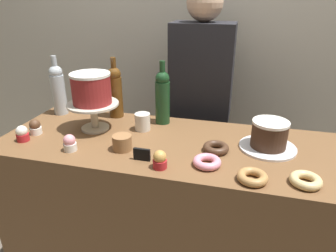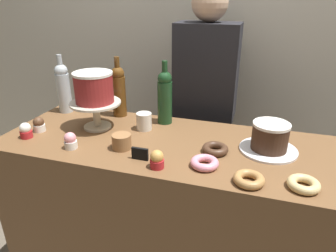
% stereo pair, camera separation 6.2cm
% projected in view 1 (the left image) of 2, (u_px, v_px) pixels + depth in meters
% --- Properties ---
extents(back_wall, '(6.00, 0.05, 2.60)m').
position_uv_depth(back_wall, '(201.00, 34.00, 2.01)').
color(back_wall, beige).
rests_on(back_wall, ground_plane).
extents(display_counter, '(1.57, 0.60, 0.92)m').
position_uv_depth(display_counter, '(168.00, 221.00, 1.57)').
color(display_counter, brown).
rests_on(display_counter, ground_plane).
extents(cake_stand_pedestal, '(0.25, 0.25, 0.14)m').
position_uv_depth(cake_stand_pedestal, '(94.00, 111.00, 1.48)').
color(cake_stand_pedestal, beige).
rests_on(cake_stand_pedestal, display_counter).
extents(white_layer_cake, '(0.19, 0.19, 0.15)m').
position_uv_depth(white_layer_cake, '(91.00, 88.00, 1.43)').
color(white_layer_cake, maroon).
rests_on(white_layer_cake, cake_stand_pedestal).
extents(silver_serving_platter, '(0.25, 0.25, 0.01)m').
position_uv_depth(silver_serving_platter, '(267.00, 147.00, 1.33)').
color(silver_serving_platter, white).
rests_on(silver_serving_platter, display_counter).
extents(chocolate_round_cake, '(0.15, 0.15, 0.12)m').
position_uv_depth(chocolate_round_cake, '(269.00, 134.00, 1.30)').
color(chocolate_round_cake, '#3D2619').
rests_on(chocolate_round_cake, silver_serving_platter).
extents(wine_bottle_clear, '(0.08, 0.08, 0.33)m').
position_uv_depth(wine_bottle_clear, '(58.00, 89.00, 1.66)').
color(wine_bottle_clear, '#B2BCC1').
rests_on(wine_bottle_clear, display_counter).
extents(wine_bottle_amber, '(0.08, 0.08, 0.33)m').
position_uv_depth(wine_bottle_amber, '(115.00, 91.00, 1.62)').
color(wine_bottle_amber, '#5B3814').
rests_on(wine_bottle_amber, display_counter).
extents(wine_bottle_green, '(0.08, 0.08, 0.33)m').
position_uv_depth(wine_bottle_green, '(163.00, 96.00, 1.54)').
color(wine_bottle_green, '#193D1E').
rests_on(wine_bottle_green, display_counter).
extents(cupcake_chocolate, '(0.06, 0.06, 0.07)m').
position_uv_depth(cupcake_chocolate, '(35.00, 127.00, 1.45)').
color(cupcake_chocolate, white).
rests_on(cupcake_chocolate, display_counter).
extents(cupcake_caramel, '(0.06, 0.06, 0.07)m').
position_uv_depth(cupcake_caramel, '(160.00, 160.00, 1.17)').
color(cupcake_caramel, red).
rests_on(cupcake_caramel, display_counter).
extents(cupcake_strawberry, '(0.06, 0.06, 0.07)m').
position_uv_depth(cupcake_strawberry, '(70.00, 143.00, 1.30)').
color(cupcake_strawberry, white).
rests_on(cupcake_strawberry, display_counter).
extents(cupcake_vanilla, '(0.06, 0.06, 0.07)m').
position_uv_depth(cupcake_vanilla, '(22.00, 134.00, 1.38)').
color(cupcake_vanilla, red).
rests_on(cupcake_vanilla, display_counter).
extents(donut_pink, '(0.11, 0.11, 0.03)m').
position_uv_depth(donut_pink, '(207.00, 162.00, 1.19)').
color(donut_pink, pink).
rests_on(donut_pink, display_counter).
extents(donut_glazed, '(0.11, 0.11, 0.03)m').
position_uv_depth(donut_glazed, '(306.00, 180.00, 1.07)').
color(donut_glazed, '#E0C17F').
rests_on(donut_glazed, display_counter).
extents(donut_chocolate, '(0.11, 0.11, 0.03)m').
position_uv_depth(donut_chocolate, '(216.00, 148.00, 1.30)').
color(donut_chocolate, '#472D1E').
rests_on(donut_chocolate, display_counter).
extents(donut_maple, '(0.11, 0.11, 0.03)m').
position_uv_depth(donut_maple, '(252.00, 177.00, 1.09)').
color(donut_maple, '#B27F47').
rests_on(donut_maple, display_counter).
extents(cookie_stack, '(0.08, 0.08, 0.07)m').
position_uv_depth(cookie_stack, '(122.00, 143.00, 1.31)').
color(cookie_stack, olive).
rests_on(cookie_stack, display_counter).
extents(price_sign_chalkboard, '(0.07, 0.01, 0.05)m').
position_uv_depth(price_sign_chalkboard, '(142.00, 154.00, 1.22)').
color(price_sign_chalkboard, black).
rests_on(price_sign_chalkboard, display_counter).
extents(coffee_cup_ceramic, '(0.08, 0.08, 0.08)m').
position_uv_depth(coffee_cup_ceramic, '(143.00, 122.00, 1.49)').
color(coffee_cup_ceramic, silver).
rests_on(coffee_cup_ceramic, display_counter).
extents(barista_figure, '(0.36, 0.22, 1.60)m').
position_uv_depth(barista_figure, '(200.00, 116.00, 1.89)').
color(barista_figure, black).
rests_on(barista_figure, ground_plane).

